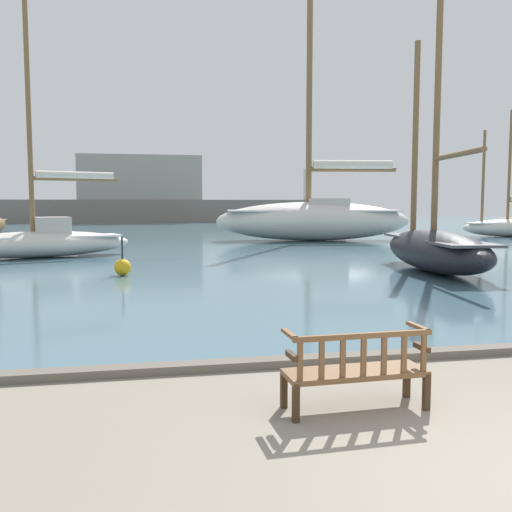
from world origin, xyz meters
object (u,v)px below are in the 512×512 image
(park_bench, at_px, (356,369))
(sailboat_outer_port, at_px, (39,238))
(sailboat_mid_starboard, at_px, (314,218))
(sailboat_outer_starboard, at_px, (510,225))
(sailboat_far_starboard, at_px, (435,246))
(channel_buoy, at_px, (123,267))

(park_bench, xyz_separation_m, sailboat_outer_port, (-6.49, 18.85, 0.43))
(park_bench, height_order, sailboat_mid_starboard, sailboat_mid_starboard)
(park_bench, bearing_deg, sailboat_outer_starboard, 52.22)
(sailboat_outer_port, xyz_separation_m, sailboat_mid_starboard, (14.28, 8.03, 0.55))
(sailboat_far_starboard, relative_size, channel_buoy, 8.48)
(sailboat_far_starboard, height_order, channel_buoy, sailboat_far_starboard)
(sailboat_far_starboard, bearing_deg, channel_buoy, 175.03)
(park_bench, xyz_separation_m, channel_buoy, (-2.93, 12.09, -0.12))
(sailboat_far_starboard, bearing_deg, sailboat_mid_starboard, 87.45)
(sailboat_far_starboard, height_order, sailboat_outer_port, sailboat_outer_port)
(sailboat_outer_starboard, relative_size, channel_buoy, 6.85)
(sailboat_outer_starboard, relative_size, sailboat_outer_port, 0.80)
(sailboat_outer_starboard, xyz_separation_m, channel_buoy, (-24.73, -16.04, -0.52))
(sailboat_mid_starboard, relative_size, channel_buoy, 12.36)
(sailboat_outer_starboard, relative_size, sailboat_far_starboard, 0.81)
(sailboat_far_starboard, relative_size, sailboat_mid_starboard, 0.69)
(park_bench, relative_size, sailboat_mid_starboard, 0.11)
(park_bench, height_order, sailboat_outer_port, sailboat_outer_port)
(sailboat_outer_port, bearing_deg, park_bench, -71.00)
(sailboat_outer_starboard, height_order, sailboat_mid_starboard, sailboat_mid_starboard)
(sailboat_outer_starboard, distance_m, sailboat_outer_port, 29.78)
(sailboat_mid_starboard, bearing_deg, sailboat_outer_port, -150.66)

